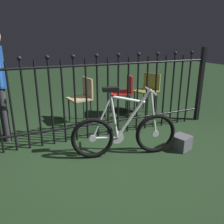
{
  "coord_description": "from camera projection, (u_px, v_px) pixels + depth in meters",
  "views": [
    {
      "loc": [
        -1.1,
        -2.56,
        1.54
      ],
      "look_at": [
        0.08,
        0.2,
        0.55
      ],
      "focal_mm": 36.91,
      "sensor_mm": 36.0,
      "label": 1
    }
  ],
  "objects": [
    {
      "name": "ground_plane",
      "position": [
        112.0,
        155.0,
        3.13
      ],
      "size": [
        20.0,
        20.0,
        0.0
      ],
      "primitive_type": "plane",
      "color": "#1B301A"
    },
    {
      "name": "iron_fence",
      "position": [
        90.0,
        96.0,
        3.47
      ],
      "size": [
        4.19,
        0.07,
        1.37
      ],
      "color": "black",
      "rests_on": "ground"
    },
    {
      "name": "bicycle",
      "position": [
        125.0,
        133.0,
        3.05
      ],
      "size": [
        1.4,
        0.46,
        0.95
      ],
      "color": "black",
      "rests_on": "ground"
    },
    {
      "name": "chair_red",
      "position": [
        124.0,
        91.0,
        4.55
      ],
      "size": [
        0.5,
        0.49,
        0.82
      ],
      "color": "black",
      "rests_on": "ground"
    },
    {
      "name": "chair_tan",
      "position": [
        83.0,
        95.0,
        4.2
      ],
      "size": [
        0.44,
        0.43,
        0.83
      ],
      "color": "black",
      "rests_on": "ground"
    },
    {
      "name": "chair_olive",
      "position": [
        148.0,
        88.0,
        4.79
      ],
      "size": [
        0.55,
        0.55,
        0.81
      ],
      "color": "black",
      "rests_on": "ground"
    },
    {
      "name": "display_crate",
      "position": [
        181.0,
        142.0,
        3.28
      ],
      "size": [
        0.29,
        0.29,
        0.2
      ],
      "primitive_type": "cube",
      "rotation": [
        0.0,
        0.0,
        0.32
      ],
      "color": "#4C4C51",
      "rests_on": "ground"
    }
  ]
}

